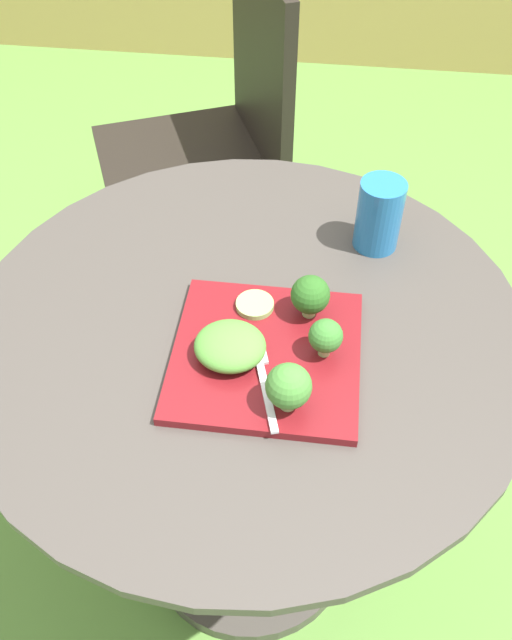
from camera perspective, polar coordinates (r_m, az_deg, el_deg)
ground_plane at (r=1.59m, az=-0.53°, el=-18.07°), size 12.00×12.00×0.00m
patio_table at (r=1.21m, az=-0.67°, el=-9.36°), size 0.82×0.82×0.73m
patio_chair at (r=1.78m, az=-3.07°, el=16.04°), size 0.58×0.58×0.90m
salad_plate at (r=0.93m, az=0.86°, el=-2.98°), size 0.26×0.26×0.01m
drinking_glass at (r=1.09m, az=10.30°, el=8.45°), size 0.07×0.07×0.12m
fork at (r=0.89m, az=0.52°, el=-4.60°), size 0.06×0.15×0.00m
lettuce_mound at (r=0.90m, az=-2.21°, el=-2.20°), size 0.10×0.09×0.04m
broccoli_floret_0 at (r=0.90m, az=5.90°, el=-1.39°), size 0.05×0.05×0.06m
broccoli_floret_1 at (r=0.95m, az=4.61°, el=2.10°), size 0.06×0.06×0.07m
broccoli_floret_2 at (r=0.84m, az=2.77°, el=-5.64°), size 0.06×0.06×0.07m
cucumber_slice_0 at (r=0.98m, az=-0.10°, el=1.30°), size 0.06×0.06×0.01m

